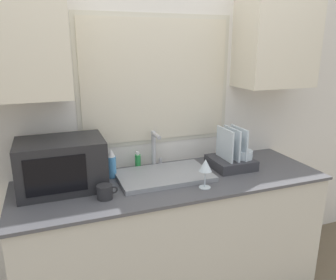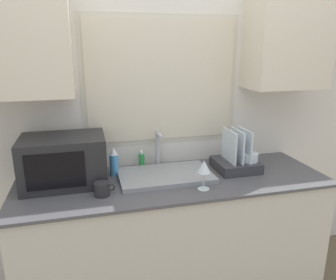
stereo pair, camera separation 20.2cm
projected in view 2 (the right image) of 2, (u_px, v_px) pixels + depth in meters
name	position (u px, v px, depth m)	size (l,w,h in m)	color
countertop	(174.00, 238.00, 2.27)	(2.02, 0.68, 0.88)	beige
wall_back	(162.00, 93.00, 2.30)	(6.00, 0.38, 2.60)	silver
sink_basin	(165.00, 175.00, 2.17)	(0.61, 0.38, 0.03)	gray
faucet	(159.00, 147.00, 2.32)	(0.08, 0.14, 0.27)	#B7B7BC
microwave	(64.00, 161.00, 2.04)	(0.51, 0.36, 0.31)	#232326
dish_rack	(237.00, 160.00, 2.29)	(0.28, 0.28, 0.29)	#333338
spray_bottle	(114.00, 162.00, 2.19)	(0.06, 0.06, 0.20)	#4C99D8
soap_bottle	(142.00, 160.00, 2.32)	(0.04, 0.04, 0.13)	#268C3F
mug_near_sink	(102.00, 189.00, 1.90)	(0.12, 0.09, 0.08)	#262628
wine_glass	(204.00, 168.00, 1.96)	(0.08, 0.08, 0.18)	silver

